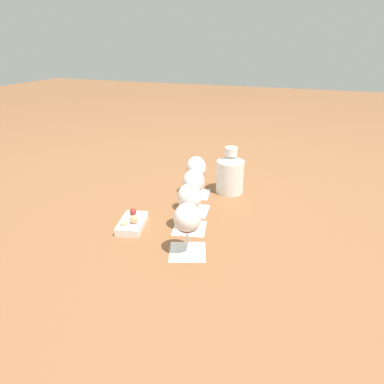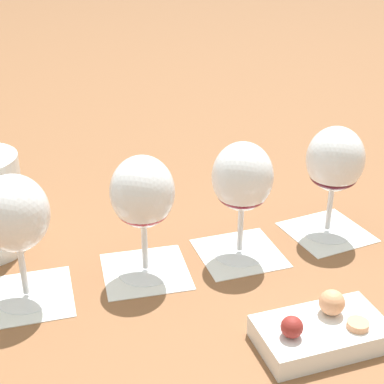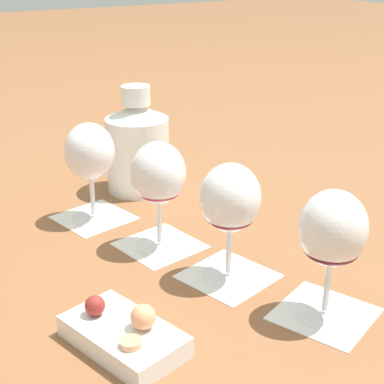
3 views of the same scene
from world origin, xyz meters
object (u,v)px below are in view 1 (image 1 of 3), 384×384
ceramic_vase (230,173)px  snack_dish (132,223)px  wine_glass_1 (194,184)px  wine_glass_3 (187,221)px  wine_glass_0 (196,170)px  wine_glass_2 (189,200)px

ceramic_vase → snack_dish: ceramic_vase is taller
snack_dish → wine_glass_1: bearing=140.4°
wine_glass_1 → wine_glass_3: 0.29m
wine_glass_0 → ceramic_vase: ceramic_vase is taller
wine_glass_3 → snack_dish: wine_glass_3 is taller
wine_glass_3 → ceramic_vase: (-0.51, 0.00, -0.03)m
ceramic_vase → snack_dish: 0.50m
wine_glass_0 → wine_glass_2: bearing=15.2°
wine_glass_1 → ceramic_vase: bearing=159.4°
wine_glass_1 → wine_glass_2: size_ratio=1.00×
wine_glass_2 → wine_glass_3: 0.15m
wine_glass_1 → ceramic_vase: ceramic_vase is taller
wine_glass_0 → wine_glass_3: 0.45m
ceramic_vase → snack_dish: (0.42, -0.25, -0.07)m
wine_glass_3 → ceramic_vase: size_ratio=0.83×
wine_glass_2 → ceramic_vase: (-0.36, 0.05, -0.03)m
wine_glass_2 → snack_dish: wine_glass_2 is taller
wine_glass_1 → wine_glass_0: bearing=-163.9°
wine_glass_3 → snack_dish: 0.27m
wine_glass_2 → ceramic_vase: bearing=171.9°
snack_dish → wine_glass_0: bearing=161.3°
wine_glass_0 → ceramic_vase: size_ratio=0.83×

